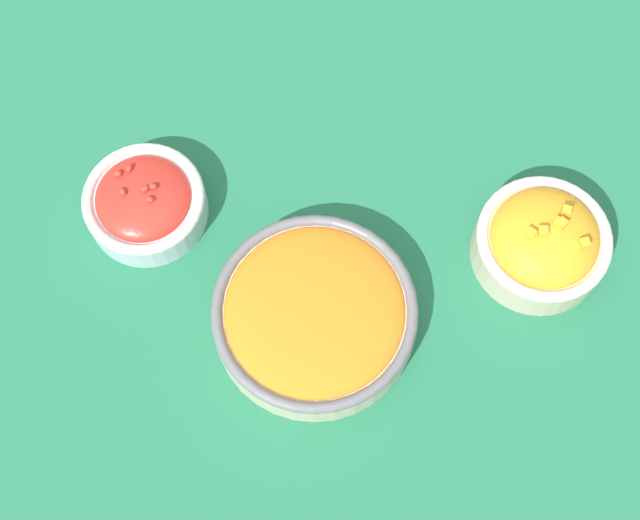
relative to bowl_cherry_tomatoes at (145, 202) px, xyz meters
The scene contains 4 objects.
ground_plane 0.21m from the bowl_cherry_tomatoes, behind, with size 3.00×3.00×0.00m, color #23704C.
bowl_cherry_tomatoes is the anchor object (origin of this frame).
bowl_carrots 0.23m from the bowl_cherry_tomatoes, 167.86° to the left, with size 0.21×0.21×0.06m.
bowl_squash 0.43m from the bowl_cherry_tomatoes, 164.05° to the right, with size 0.14×0.14×0.08m.
Camera 1 is at (-0.13, 0.31, 0.91)m, focal length 50.00 mm.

